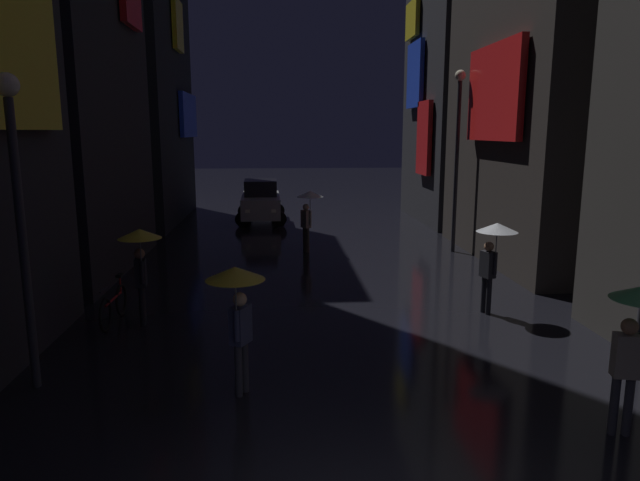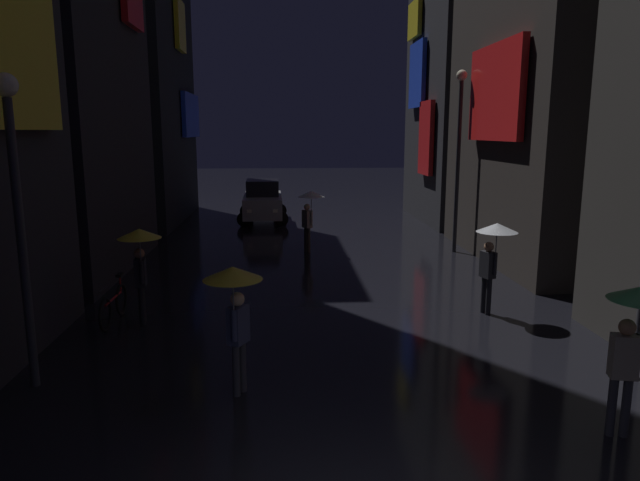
% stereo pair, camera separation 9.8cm
% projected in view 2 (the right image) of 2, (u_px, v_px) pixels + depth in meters
% --- Properties ---
extents(building_left_far, '(4.25, 8.88, 16.51)m').
position_uv_depth(building_left_far, '(132.00, 36.00, 25.28)').
color(building_left_far, black).
rests_on(building_left_far, ground).
extents(building_right_far, '(4.25, 7.15, 12.95)m').
position_uv_depth(building_right_far, '(467.00, 78.00, 25.75)').
color(building_right_far, '#232328').
rests_on(building_right_far, ground).
extents(pedestrian_midstreet_centre_yellow, '(0.90, 0.90, 2.12)m').
position_uv_depth(pedestrian_midstreet_centre_yellow, '(140.00, 249.00, 11.92)').
color(pedestrian_midstreet_centre_yellow, black).
rests_on(pedestrian_midstreet_centre_yellow, ground).
extents(pedestrian_far_right_green, '(0.90, 0.90, 2.12)m').
position_uv_depth(pedestrian_far_right_green, '(637.00, 319.00, 7.52)').
color(pedestrian_far_right_green, '#2D2D38').
rests_on(pedestrian_far_right_green, ground).
extents(pedestrian_near_crossing_clear, '(0.90, 0.90, 2.12)m').
position_uv_depth(pedestrian_near_crossing_clear, '(494.00, 243.00, 12.63)').
color(pedestrian_near_crossing_clear, black).
rests_on(pedestrian_near_crossing_clear, ground).
extents(pedestrian_foreground_right_clear, '(0.90, 0.90, 2.12)m').
position_uv_depth(pedestrian_foreground_right_clear, '(310.00, 204.00, 19.32)').
color(pedestrian_foreground_right_clear, '#38332D').
rests_on(pedestrian_foreground_right_clear, ground).
extents(pedestrian_foreground_left_yellow, '(0.90, 0.90, 2.12)m').
position_uv_depth(pedestrian_foreground_left_yellow, '(235.00, 295.00, 8.63)').
color(pedestrian_foreground_left_yellow, '#2D2D38').
rests_on(pedestrian_foreground_left_yellow, ground).
extents(bicycle_parked_at_storefront, '(0.14, 1.82, 0.96)m').
position_uv_depth(bicycle_parked_at_storefront, '(114.00, 305.00, 12.36)').
color(bicycle_parked_at_storefront, black).
rests_on(bicycle_parked_at_storefront, ground).
extents(car_distant, '(2.31, 4.18, 1.92)m').
position_uv_depth(car_distant, '(263.00, 202.00, 26.16)').
color(car_distant, '#99999E').
rests_on(car_distant, ground).
extents(streetlamp_left_near, '(0.36, 0.36, 4.96)m').
position_uv_depth(streetlamp_left_near, '(17.00, 195.00, 8.76)').
color(streetlamp_left_near, '#2D2D33').
rests_on(streetlamp_left_near, ground).
extents(streetlamp_right_far, '(0.36, 0.36, 6.08)m').
position_uv_depth(streetlamp_right_far, '(459.00, 142.00, 19.02)').
color(streetlamp_right_far, '#2D2D33').
rests_on(streetlamp_right_far, ground).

